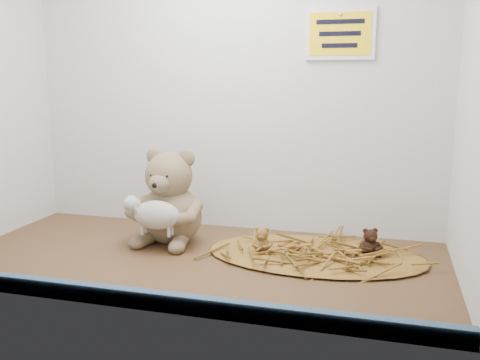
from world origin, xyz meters
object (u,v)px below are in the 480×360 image
(toy_lamb, at_px, (157,215))
(mini_teddy_tan, at_px, (262,239))
(main_teddy, at_px, (170,196))
(mini_teddy_brown, at_px, (370,241))

(toy_lamb, xyz_separation_m, mini_teddy_tan, (0.26, 0.05, -0.05))
(mini_teddy_tan, bearing_deg, main_teddy, 162.66)
(main_teddy, relative_size, mini_teddy_brown, 3.70)
(main_teddy, xyz_separation_m, mini_teddy_brown, (0.52, 0.00, -0.08))
(toy_lamb, distance_m, mini_teddy_tan, 0.27)
(toy_lamb, height_order, mini_teddy_tan, toy_lamb)
(mini_teddy_brown, bearing_deg, mini_teddy_tan, 167.22)
(main_teddy, bearing_deg, toy_lamb, -86.28)
(main_teddy, relative_size, toy_lamb, 1.60)
(mini_teddy_brown, bearing_deg, toy_lamb, 167.11)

